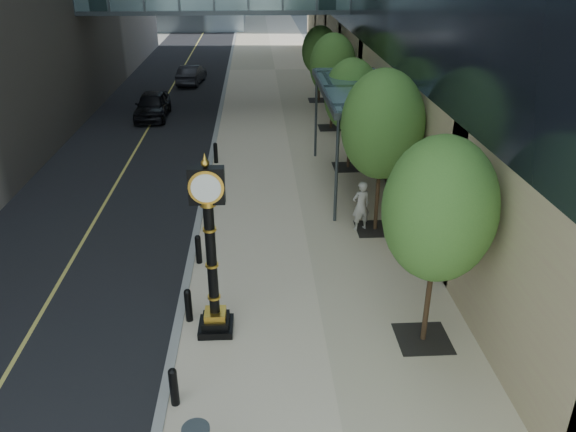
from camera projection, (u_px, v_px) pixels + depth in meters
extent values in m
cube|color=black|center=(181.00, 71.00, 47.76)|extent=(8.00, 180.00, 0.02)
cube|color=beige|center=(275.00, 70.00, 48.17)|extent=(8.00, 180.00, 0.06)
cube|color=gray|center=(228.00, 70.00, 47.96)|extent=(0.25, 180.00, 0.07)
cube|color=#383F44|center=(216.00, 10.00, 34.55)|extent=(17.00, 4.20, 0.25)
cube|color=#383F44|center=(358.00, 90.00, 23.08)|extent=(3.00, 8.00, 0.25)
cube|color=#436A6C|center=(358.00, 86.00, 23.02)|extent=(2.80, 7.80, 0.06)
cylinder|color=#383F44|center=(337.00, 171.00, 20.59)|extent=(0.12, 0.12, 4.20)
cylinder|color=#383F44|center=(316.00, 116.00, 27.25)|extent=(0.12, 0.12, 4.20)
cylinder|color=black|center=(174.00, 388.00, 12.65)|extent=(0.20, 0.20, 0.90)
cylinder|color=black|center=(189.00, 307.00, 15.53)|extent=(0.20, 0.20, 0.90)
cylinder|color=black|center=(199.00, 251.00, 18.41)|extent=(0.20, 0.20, 0.90)
cylinder|color=black|center=(206.00, 210.00, 21.29)|extent=(0.20, 0.20, 0.90)
cylinder|color=black|center=(211.00, 178.00, 24.17)|extent=(0.20, 0.20, 0.90)
cylinder|color=black|center=(216.00, 154.00, 27.06)|extent=(0.20, 0.20, 0.90)
cube|color=black|center=(423.00, 339.00, 14.96)|extent=(1.40, 1.40, 0.02)
cylinder|color=#422B1B|center=(429.00, 292.00, 14.32)|extent=(0.14, 0.14, 2.99)
ellipsoid|color=#306625|center=(439.00, 210.00, 13.32)|extent=(2.74, 2.74, 3.65)
cube|color=black|center=(375.00, 229.00, 20.82)|extent=(1.40, 1.40, 0.02)
cylinder|color=#422B1B|center=(378.00, 190.00, 20.15)|extent=(0.14, 0.14, 3.13)
ellipsoid|color=#306625|center=(383.00, 125.00, 19.10)|extent=(2.87, 2.87, 3.82)
cube|color=black|center=(348.00, 167.00, 26.67)|extent=(1.40, 1.40, 0.02)
cylinder|color=#422B1B|center=(349.00, 140.00, 26.09)|extent=(0.14, 0.14, 2.71)
ellipsoid|color=#306625|center=(352.00, 95.00, 25.19)|extent=(2.48, 2.48, 3.31)
cube|color=black|center=(331.00, 128.00, 32.52)|extent=(1.40, 1.40, 0.02)
cylinder|color=#422B1B|center=(332.00, 104.00, 31.92)|extent=(0.14, 0.14, 2.82)
ellipsoid|color=#306625|center=(333.00, 65.00, 30.98)|extent=(2.58, 2.58, 3.45)
cube|color=black|center=(319.00, 100.00, 38.38)|extent=(1.40, 1.40, 0.02)
cylinder|color=#422B1B|center=(319.00, 81.00, 37.82)|extent=(0.14, 0.14, 2.61)
ellipsoid|color=#306625|center=(320.00, 51.00, 36.95)|extent=(2.39, 2.39, 3.18)
cube|color=black|center=(216.00, 327.00, 15.28)|extent=(0.94, 0.94, 0.21)
cube|color=black|center=(216.00, 321.00, 15.19)|extent=(0.73, 0.73, 0.21)
cube|color=gold|center=(215.00, 314.00, 15.10)|extent=(0.57, 0.57, 0.21)
cylinder|color=black|center=(212.00, 260.00, 14.37)|extent=(0.27, 0.27, 3.19)
cube|color=black|center=(207.00, 185.00, 13.48)|extent=(0.88, 0.32, 0.93)
cylinder|color=white|center=(207.00, 183.00, 13.64)|extent=(0.72, 0.05, 0.72)
cylinder|color=white|center=(206.00, 188.00, 13.32)|extent=(0.72, 0.05, 0.72)
sphere|color=gold|center=(205.00, 163.00, 13.24)|extent=(0.21, 0.21, 0.21)
imported|color=#ACA69E|center=(361.00, 206.00, 20.41)|extent=(0.80, 0.64, 1.91)
imported|color=black|center=(152.00, 105.00, 34.28)|extent=(1.89, 4.62, 1.57)
imported|color=black|center=(192.00, 74.00, 43.04)|extent=(2.03, 4.46, 1.42)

